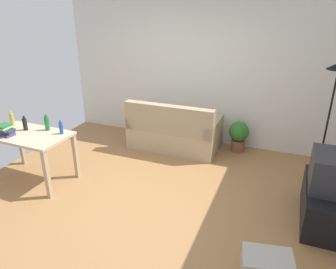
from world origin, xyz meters
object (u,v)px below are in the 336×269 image
Objects in this scene: bottle_dark at (25,124)px; potted_plant at (239,134)px; tv at (329,171)px; bottle_blue at (61,128)px; torchiere_lamp at (334,91)px; storage_box at (267,268)px; bottle_squat at (12,119)px; tv_stand at (322,204)px; book_stack at (5,130)px; couch at (174,133)px; bottle_green at (47,123)px; desk at (30,141)px.

potted_plant is at bearing 35.41° from bottle_dark.
bottle_blue is at bearing 95.39° from tv.
storage_box is at bearing -103.02° from torchiere_lamp.
bottle_squat reaches higher than bottle_blue.
book_stack reaches higher than tv_stand.
torchiere_lamp reaches higher than bottle_dark.
couch is 2.71× the size of tv.
book_stack is at bearing -59.03° from bottle_squat.
couch is at bearing 174.12° from torchiere_lamp.
bottle_dark reaches higher than storage_box.
storage_box is at bearing -15.44° from bottle_green.
bottle_dark reaches higher than tv.
tv_stand is at bearing 4.40° from bottle_green.
couch is 1.48× the size of tv_stand.
tv_stand is at bearing 66.68° from storage_box.
book_stack is (-4.32, -0.69, 0.60)m from tv_stand.
tv is 1.28m from torchiere_lamp.
bottle_squat is at bearing -162.53° from torchiere_lamp.
tv reaches higher than tv_stand.
bottle_green is (-2.57, -1.93, 0.54)m from potted_plant.
storage_box is 4.15m from bottle_squat.
couch is at bearing 44.90° from bottle_dark.
couch is at bearing 48.45° from bottle_green.
tv_stand is at bearing 151.88° from couch.
potted_plant is (-1.33, 1.63, -0.37)m from tv.
couch is at bearing 55.40° from bottle_blue.
bottle_dark is (-2.88, -2.05, 0.53)m from potted_plant.
bottle_dark is at bearing 44.90° from couch.
torchiere_lamp is 4.70m from book_stack.
tv reaches higher than storage_box.
book_stack is at bearing -142.22° from potted_plant.
tv is at bearing 4.55° from bottle_squat.
torchiere_lamp is (-0.00, 1.06, 0.71)m from tv.
torchiere_lamp reaches higher than book_stack.
storage_box is (-0.53, -2.29, -1.26)m from torchiere_lamp.
tv is 4.55m from bottle_squat.
desk is 4.95× the size of bottle_squat.
torchiere_lamp is 8.05× the size of bottle_dark.
bottle_blue is at bearing -158.74° from torchiere_lamp.
desk is 0.27m from bottle_dark.
couch is 7.74× the size of bottle_blue.
desk is (-4.07, -1.59, -0.76)m from torchiere_lamp.
bottle_blue is (-3.61, -0.34, 0.61)m from tv_stand.
bottle_green reaches higher than desk.
bottle_blue is (0.60, 0.08, -0.01)m from bottle_dark.
desk is (-4.07, -0.53, -0.05)m from tv.
storage_box is at bearing -12.30° from bottle_squat.
bottle_squat is at bearing 120.97° from book_stack.
desk is at bearing 97.39° from tv_stand.
potted_plant is 1.19× the size of storage_box.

